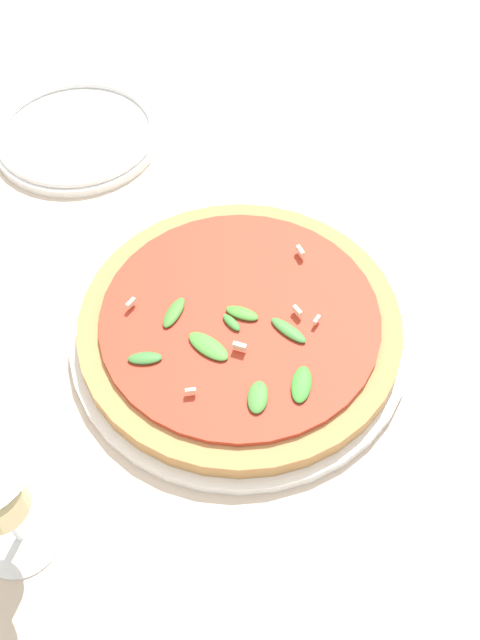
{
  "coord_description": "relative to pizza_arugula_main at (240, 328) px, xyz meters",
  "views": [
    {
      "loc": [
        0.24,
        -0.32,
        0.62
      ],
      "look_at": [
        -0.01,
        0.03,
        0.03
      ],
      "focal_mm": 42.0,
      "sensor_mm": 36.0,
      "label": 1
    }
  ],
  "objects": [
    {
      "name": "pizza_arugula_main",
      "position": [
        0.0,
        0.0,
        0.0
      ],
      "size": [
        0.34,
        0.34,
        0.05
      ],
      "color": "white",
      "rests_on": "ground_plane"
    },
    {
      "name": "ground_plane",
      "position": [
        0.01,
        -0.03,
        -0.02
      ],
      "size": [
        6.0,
        6.0,
        0.0
      ],
      "primitive_type": "plane",
      "color": "beige"
    },
    {
      "name": "side_plate_white",
      "position": [
        -0.34,
        0.14,
        -0.01
      ],
      "size": [
        0.21,
        0.21,
        0.02
      ],
      "color": "white",
      "rests_on": "ground_plane"
    }
  ]
}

